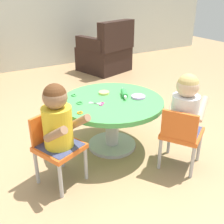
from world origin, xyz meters
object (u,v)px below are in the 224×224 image
object	(u,v)px
seated_child_right	(185,106)
armchair_dark	(106,53)
rolling_pin	(124,93)
seated_child_left	(58,119)
child_chair_left	(56,145)
craft_table	(112,111)
child_chair_right	(181,134)
craft_scissors	(99,104)

from	to	relation	value
seated_child_right	armchair_dark	world-z (taller)	armchair_dark
seated_child_right	rolling_pin	world-z (taller)	seated_child_right
seated_child_left	rolling_pin	size ratio (longest dim) A/B	2.36
child_chair_left	rolling_pin	bearing A→B (deg)	17.13
child_chair_left	seated_child_right	bearing A→B (deg)	-19.17
armchair_dark	craft_table	bearing A→B (deg)	-118.19
craft_table	seated_child_left	size ratio (longest dim) A/B	1.77
child_chair_right	craft_table	bearing A→B (deg)	119.06
seated_child_right	craft_scissors	bearing A→B (deg)	133.38
armchair_dark	craft_scissors	xyz separation A→B (m)	(-1.29, -2.17, 0.16)
craft_table	craft_scissors	world-z (taller)	craft_scissors
child_chair_right	rolling_pin	distance (m)	0.63
seated_child_left	rolling_pin	bearing A→B (deg)	20.09
child_chair_left	seated_child_left	xyz separation A→B (m)	(0.01, -0.04, 0.23)
child_chair_right	rolling_pin	world-z (taller)	child_chair_right
seated_child_left	seated_child_right	world-z (taller)	same
seated_child_right	seated_child_left	bearing A→B (deg)	162.61
seated_child_left	child_chair_right	xyz separation A→B (m)	(0.89, -0.31, -0.23)
craft_table	seated_child_left	distance (m)	0.65
craft_table	child_chair_left	size ratio (longest dim) A/B	1.68
craft_scissors	armchair_dark	bearing A→B (deg)	59.17
child_chair_left	child_chair_right	bearing A→B (deg)	-21.01
seated_child_right	rolling_pin	xyz separation A→B (m)	(-0.20, 0.55, -0.04)
seated_child_left	craft_table	bearing A→B (deg)	22.54
child_chair_left	rolling_pin	distance (m)	0.79
child_chair_right	rolling_pin	bearing A→B (deg)	106.12
rolling_pin	armchair_dark	bearing A→B (deg)	64.56
craft_table	armchair_dark	distance (m)	2.44
rolling_pin	seated_child_right	bearing A→B (deg)	-70.14
seated_child_right	rolling_pin	distance (m)	0.59
child_chair_left	craft_scissors	bearing A→B (deg)	22.15
seated_child_left	craft_scissors	bearing A→B (deg)	26.79
seated_child_left	rolling_pin	world-z (taller)	seated_child_left
child_chair_left	armchair_dark	world-z (taller)	armchair_dark
seated_child_left	child_chair_left	bearing A→B (deg)	112.07
child_chair_left	child_chair_right	xyz separation A→B (m)	(0.90, -0.35, 0.00)
craft_table	seated_child_left	xyz separation A→B (m)	(-0.58, -0.24, 0.17)
seated_child_right	armchair_dark	bearing A→B (deg)	73.15
child_chair_left	child_chair_right	world-z (taller)	same
child_chair_right	craft_scissors	size ratio (longest dim) A/B	4.04
seated_child_left	seated_child_right	size ratio (longest dim) A/B	1.00
seated_child_left	child_chair_right	bearing A→B (deg)	-19.24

